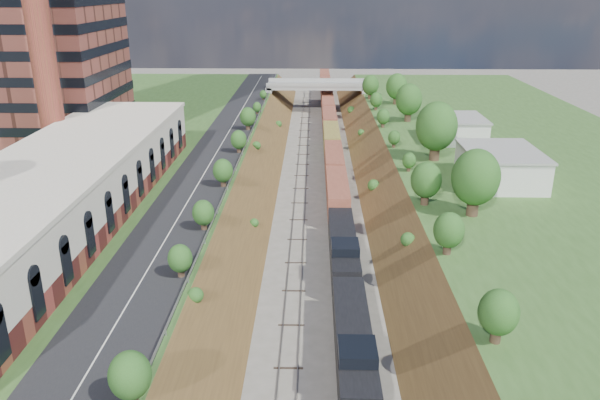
{
  "coord_description": "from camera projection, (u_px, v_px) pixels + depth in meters",
  "views": [
    {
      "loc": [
        -0.73,
        -20.95,
        29.03
      ],
      "look_at": [
        -2.2,
        41.74,
        6.0
      ],
      "focal_mm": 35.0,
      "sensor_mm": 36.0,
      "label": 1
    }
  ],
  "objects": [
    {
      "name": "guardrail",
      "position": [
        239.0,
        159.0,
        84.11
      ],
      "size": [
        0.1,
        171.0,
        0.7
      ],
      "color": "#99999E",
      "rests_on": "platform_left"
    },
    {
      "name": "freight_train",
      "position": [
        331.0,
        139.0,
        107.44
      ],
      "size": [
        2.84,
        176.01,
        4.55
      ],
      "color": "black",
      "rests_on": "ground"
    },
    {
      "name": "overpass",
      "position": [
        317.0,
        91.0,
        142.45
      ],
      "size": [
        24.5,
        8.3,
        7.4
      ],
      "color": "gray",
      "rests_on": "ground"
    },
    {
      "name": "white_building_far",
      "position": [
        457.0,
        129.0,
        96.25
      ],
      "size": [
        8.0,
        10.0,
        3.6
      ],
      "primitive_type": "cube",
      "color": "silver",
      "rests_on": "platform_right"
    },
    {
      "name": "road",
      "position": [
        211.0,
        162.0,
        84.56
      ],
      "size": [
        8.0,
        180.0,
        0.1
      ],
      "primitive_type": "cube",
      "color": "black",
      "rests_on": "platform_left"
    },
    {
      "name": "white_building_near",
      "position": [
        500.0,
        167.0,
        75.52
      ],
      "size": [
        9.0,
        12.0,
        4.0
      ],
      "primitive_type": "cube",
      "color": "silver",
      "rests_on": "platform_right"
    },
    {
      "name": "rail_left_track",
      "position": [
        300.0,
        195.0,
        85.99
      ],
      "size": [
        1.58,
        180.0,
        0.18
      ],
      "primitive_type": "cube",
      "color": "gray",
      "rests_on": "ground"
    },
    {
      "name": "embankment_left",
      "position": [
        243.0,
        195.0,
        86.2
      ],
      "size": [
        10.0,
        180.0,
        10.0
      ],
      "primitive_type": "cube",
      "rotation": [
        0.0,
        0.79,
        0.0
      ],
      "color": "brown",
      "rests_on": "ground"
    },
    {
      "name": "smokestack",
      "position": [
        38.0,
        19.0,
        74.38
      ],
      "size": [
        3.2,
        3.2,
        40.0
      ],
      "primitive_type": "cylinder",
      "color": "maroon",
      "rests_on": "platform_left"
    },
    {
      "name": "commercial_building",
      "position": [
        60.0,
        188.0,
        63.0
      ],
      "size": [
        14.3,
        62.3,
        7.0
      ],
      "color": "maroon",
      "rests_on": "platform_left"
    },
    {
      "name": "rail_right_track",
      "position": [
        336.0,
        195.0,
        85.87
      ],
      "size": [
        1.58,
        180.0,
        0.18
      ],
      "primitive_type": "cube",
      "color": "gray",
      "rests_on": "ground"
    },
    {
      "name": "platform_right",
      "position": [
        546.0,
        181.0,
        84.37
      ],
      "size": [
        44.0,
        180.0,
        5.0
      ],
      "primitive_type": "cube",
      "color": "#355724",
      "rests_on": "ground"
    },
    {
      "name": "embankment_right",
      "position": [
        393.0,
        196.0,
        85.72
      ],
      "size": [
        10.0,
        180.0,
        10.0
      ],
      "primitive_type": "cube",
      "rotation": [
        0.0,
        0.79,
        0.0
      ],
      "color": "brown",
      "rests_on": "ground"
    },
    {
      "name": "platform_left",
      "position": [
        94.0,
        178.0,
        85.82
      ],
      "size": [
        44.0,
        180.0,
        5.0
      ],
      "primitive_type": "cube",
      "color": "#355724",
      "rests_on": "ground"
    },
    {
      "name": "tree_right_large",
      "position": [
        476.0,
        178.0,
        63.58
      ],
      "size": [
        5.25,
        5.25,
        7.61
      ],
      "color": "#473323",
      "rests_on": "platform_right"
    },
    {
      "name": "tree_left_crest",
      "position": [
        173.0,
        281.0,
        46.26
      ],
      "size": [
        2.45,
        2.45,
        3.55
      ],
      "color": "#473323",
      "rests_on": "platform_left"
    }
  ]
}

